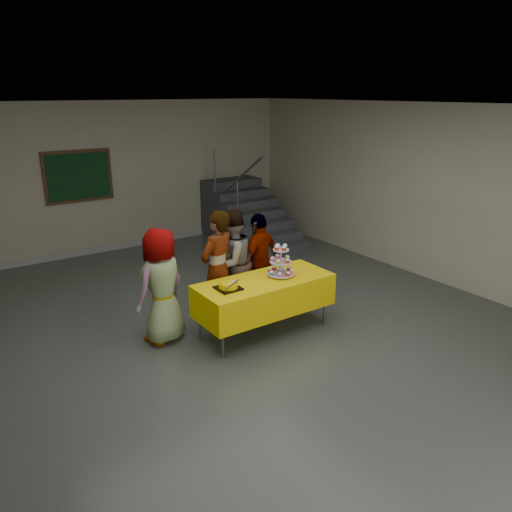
# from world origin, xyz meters

# --- Properties ---
(room_shell) EXTENTS (10.00, 10.04, 3.02)m
(room_shell) POSITION_xyz_m (0.00, 0.02, 2.13)
(room_shell) COLOR #4C514C
(room_shell) RESTS_ON ground
(bake_table) EXTENTS (1.88, 0.78, 0.77)m
(bake_table) POSITION_xyz_m (0.39, 0.16, 0.56)
(bake_table) COLOR #595960
(bake_table) RESTS_ON ground
(cupcake_stand) EXTENTS (0.38, 0.38, 0.44)m
(cupcake_stand) POSITION_xyz_m (0.66, 0.16, 0.94)
(cupcake_stand) COLOR silver
(cupcake_stand) RESTS_ON bake_table
(bear_cake) EXTENTS (0.32, 0.36, 0.12)m
(bear_cake) POSITION_xyz_m (-0.18, 0.16, 0.83)
(bear_cake) COLOR black
(bear_cake) RESTS_ON bake_table
(schoolchild_a) EXTENTS (0.88, 0.72, 1.54)m
(schoolchild_a) POSITION_xyz_m (-0.84, 0.73, 0.77)
(schoolchild_a) COLOR slate
(schoolchild_a) RESTS_ON ground
(schoolchild_b) EXTENTS (0.70, 0.58, 1.66)m
(schoolchild_b) POSITION_xyz_m (0.01, 0.74, 0.83)
(schoolchild_b) COLOR slate
(schoolchild_b) RESTS_ON ground
(schoolchild_c) EXTENTS (0.92, 0.81, 1.58)m
(schoolchild_c) POSITION_xyz_m (0.36, 0.95, 0.79)
(schoolchild_c) COLOR slate
(schoolchild_c) RESTS_ON ground
(schoolchild_d) EXTENTS (0.93, 0.65, 1.46)m
(schoolchild_d) POSITION_xyz_m (0.86, 0.94, 0.73)
(schoolchild_d) COLOR slate
(schoolchild_d) RESTS_ON ground
(staircase) EXTENTS (1.30, 2.40, 2.04)m
(staircase) POSITION_xyz_m (2.70, 4.13, 0.49)
(staircase) COLOR #424447
(staircase) RESTS_ON ground
(noticeboard) EXTENTS (1.30, 0.05, 1.00)m
(noticeboard) POSITION_xyz_m (-0.61, 4.96, 1.60)
(noticeboard) COLOR #472B16
(noticeboard) RESTS_ON ground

